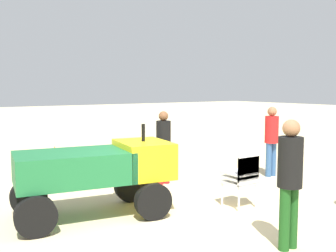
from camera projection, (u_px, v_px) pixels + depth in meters
ground at (182, 227)px, 5.97m from camera, size 80.00×80.00×0.00m
utility_cart at (98, 169)px, 6.43m from camera, size 2.72×1.67×1.50m
stacked_plastic_chairs at (243, 174)px, 6.86m from camera, size 0.48×0.48×1.02m
lifeguard_near_left at (271, 137)px, 9.31m from camera, size 0.32×0.32×1.67m
lifeguard_near_right at (163, 143)px, 8.57m from camera, size 0.32×0.32×1.61m
lifeguard_far_right at (290, 175)px, 5.07m from camera, size 0.32×0.32×1.72m
traffic_cone_near at (55, 157)px, 10.46m from camera, size 0.39×0.39×0.56m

